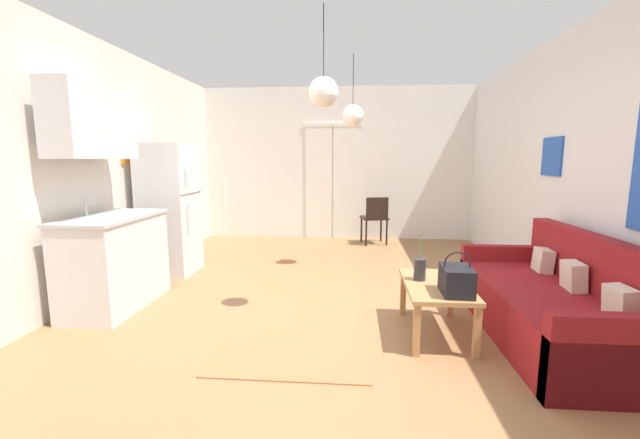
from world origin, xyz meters
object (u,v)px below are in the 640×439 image
at_px(coffee_table, 436,291).
at_px(accent_chair, 375,217).
at_px(bamboo_vase, 420,269).
at_px(pendant_lamp_far, 353,116).
at_px(couch, 556,307).
at_px(refrigerator, 170,209).
at_px(handbag, 456,280).
at_px(pendant_lamp_near, 324,92).

bearing_deg(coffee_table, accent_chair, 95.21).
height_order(bamboo_vase, pendant_lamp_far, pendant_lamp_far).
distance_m(couch, refrigerator, 4.36).
distance_m(coffee_table, refrigerator, 3.47).
height_order(couch, pendant_lamp_far, pendant_lamp_far).
height_order(couch, handbag, couch).
bearing_deg(bamboo_vase, handbag, -56.38).
xyz_separation_m(refrigerator, accent_chair, (2.72, 1.95, -0.35)).
relative_size(handbag, pendant_lamp_near, 0.40).
height_order(bamboo_vase, handbag, bamboo_vase).
distance_m(handbag, pendant_lamp_near, 1.89).
distance_m(accent_chair, pendant_lamp_far, 2.30).
xyz_separation_m(refrigerator, pendant_lamp_far, (2.32, 0.27, 1.18)).
bearing_deg(handbag, pendant_lamp_far, 111.09).
relative_size(handbag, pendant_lamp_far, 0.38).
bearing_deg(bamboo_vase, pendant_lamp_near, 169.39).
relative_size(couch, pendant_lamp_near, 2.34).
relative_size(coffee_table, bamboo_vase, 2.22).
xyz_separation_m(handbag, pendant_lamp_far, (-0.82, 2.12, 1.46)).
distance_m(pendant_lamp_near, pendant_lamp_far, 1.64).
relative_size(pendant_lamp_near, pendant_lamp_far, 0.96).
distance_m(refrigerator, pendant_lamp_far, 2.62).
bearing_deg(pendant_lamp_near, accent_chair, 78.95).
xyz_separation_m(accent_chair, pendant_lamp_far, (-0.40, -1.68, 1.52)).
height_order(handbag, pendant_lamp_far, pendant_lamp_far).
bearing_deg(pendant_lamp_near, refrigerator, 146.85).
relative_size(handbag, accent_chair, 0.40).
bearing_deg(bamboo_vase, refrigerator, 152.57).
xyz_separation_m(couch, bamboo_vase, (-1.09, 0.10, 0.26)).
distance_m(handbag, refrigerator, 3.66).
relative_size(couch, bamboo_vase, 4.85).
relative_size(couch, refrigerator, 1.19).
xyz_separation_m(couch, coffee_table, (-0.96, 0.01, 0.10)).
bearing_deg(coffee_table, pendant_lamp_far, 111.09).
distance_m(coffee_table, pendant_lamp_far, 2.58).
height_order(bamboo_vase, accent_chair, bamboo_vase).
relative_size(coffee_table, pendant_lamp_far, 1.03).
xyz_separation_m(handbag, refrigerator, (-3.14, 1.85, 0.28)).
xyz_separation_m(handbag, pendant_lamp_near, (-1.06, 0.49, 1.49)).
relative_size(coffee_table, refrigerator, 0.54).
xyz_separation_m(couch, refrigerator, (-4.01, 1.62, 0.56)).
distance_m(coffee_table, handbag, 0.31).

